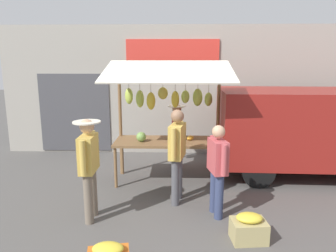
{
  "coord_description": "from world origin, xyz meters",
  "views": [
    {
      "loc": [
        -0.18,
        6.34,
        2.53
      ],
      "look_at": [
        0.0,
        0.3,
        1.25
      ],
      "focal_mm": 33.9,
      "sensor_mm": 36.0,
      "label": 1
    }
  ],
  "objects_px": {
    "shopper_with_ponytail": "(177,149)",
    "vendor_with_sunhat": "(177,132)",
    "parked_van": "(314,125)",
    "shopper_with_shopping_bag": "(89,162)",
    "market_stall": "(168,108)",
    "produce_crate_near": "(249,228)",
    "shopper_in_striped_shirt": "(217,165)"
  },
  "relations": [
    {
      "from": "vendor_with_sunhat",
      "to": "parked_van",
      "type": "xyz_separation_m",
      "value": [
        -3.0,
        0.24,
        0.23
      ]
    },
    {
      "from": "shopper_with_shopping_bag",
      "to": "parked_van",
      "type": "distance_m",
      "value": 4.88
    },
    {
      "from": "shopper_with_ponytail",
      "to": "shopper_with_shopping_bag",
      "type": "height_order",
      "value": "shopper_with_ponytail"
    },
    {
      "from": "produce_crate_near",
      "to": "vendor_with_sunhat",
      "type": "bearing_deg",
      "value": -70.95
    },
    {
      "from": "shopper_in_striped_shirt",
      "to": "shopper_with_shopping_bag",
      "type": "height_order",
      "value": "shopper_with_shopping_bag"
    },
    {
      "from": "market_stall",
      "to": "parked_van",
      "type": "xyz_separation_m",
      "value": [
        -3.17,
        -0.44,
        -0.44
      ]
    },
    {
      "from": "vendor_with_sunhat",
      "to": "shopper_with_shopping_bag",
      "type": "height_order",
      "value": "shopper_with_shopping_bag"
    },
    {
      "from": "parked_van",
      "to": "shopper_with_ponytail",
      "type": "bearing_deg",
      "value": 28.41
    },
    {
      "from": "market_stall",
      "to": "shopper_with_shopping_bag",
      "type": "distance_m",
      "value": 2.19
    },
    {
      "from": "vendor_with_sunhat",
      "to": "produce_crate_near",
      "type": "xyz_separation_m",
      "value": [
        -1.03,
        2.98,
        -0.7
      ]
    },
    {
      "from": "shopper_with_shopping_bag",
      "to": "produce_crate_near",
      "type": "bearing_deg",
      "value": -103.8
    },
    {
      "from": "shopper_in_striped_shirt",
      "to": "produce_crate_near",
      "type": "distance_m",
      "value": 1.08
    },
    {
      "from": "vendor_with_sunhat",
      "to": "shopper_in_striped_shirt",
      "type": "height_order",
      "value": "vendor_with_sunhat"
    },
    {
      "from": "vendor_with_sunhat",
      "to": "shopper_with_shopping_bag",
      "type": "bearing_deg",
      "value": -31.41
    },
    {
      "from": "shopper_in_striped_shirt",
      "to": "shopper_with_shopping_bag",
      "type": "xyz_separation_m",
      "value": [
        2.02,
        0.2,
        0.11
      ]
    },
    {
      "from": "market_stall",
      "to": "vendor_with_sunhat",
      "type": "xyz_separation_m",
      "value": [
        -0.17,
        -0.68,
        -0.67
      ]
    },
    {
      "from": "market_stall",
      "to": "parked_van",
      "type": "bearing_deg",
      "value": -172.17
    },
    {
      "from": "vendor_with_sunhat",
      "to": "shopper_with_shopping_bag",
      "type": "distance_m",
      "value": 2.78
    },
    {
      "from": "market_stall",
      "to": "parked_van",
      "type": "height_order",
      "value": "market_stall"
    },
    {
      "from": "parked_van",
      "to": "vendor_with_sunhat",
      "type": "bearing_deg",
      "value": -2.92
    },
    {
      "from": "shopper_with_shopping_bag",
      "to": "produce_crate_near",
      "type": "xyz_separation_m",
      "value": [
        -2.39,
        0.56,
        -0.78
      ]
    },
    {
      "from": "parked_van",
      "to": "produce_crate_near",
      "type": "bearing_deg",
      "value": 56.0
    },
    {
      "from": "market_stall",
      "to": "shopper_with_ponytail",
      "type": "bearing_deg",
      "value": 99.84
    },
    {
      "from": "shopper_in_striped_shirt",
      "to": "shopper_with_shopping_bag",
      "type": "relative_size",
      "value": 0.92
    },
    {
      "from": "shopper_with_shopping_bag",
      "to": "parked_van",
      "type": "height_order",
      "value": "parked_van"
    },
    {
      "from": "shopper_with_ponytail",
      "to": "parked_van",
      "type": "relative_size",
      "value": 0.38
    },
    {
      "from": "shopper_with_shopping_bag",
      "to": "vendor_with_sunhat",
      "type": "bearing_deg",
      "value": -29.96
    },
    {
      "from": "shopper_with_ponytail",
      "to": "vendor_with_sunhat",
      "type": "bearing_deg",
      "value": 12.18
    },
    {
      "from": "market_stall",
      "to": "produce_crate_near",
      "type": "bearing_deg",
      "value": 117.55
    },
    {
      "from": "vendor_with_sunhat",
      "to": "shopper_with_ponytail",
      "type": "distance_m",
      "value": 1.75
    },
    {
      "from": "shopper_in_striped_shirt",
      "to": "produce_crate_near",
      "type": "bearing_deg",
      "value": -165.46
    },
    {
      "from": "vendor_with_sunhat",
      "to": "shopper_in_striped_shirt",
      "type": "distance_m",
      "value": 2.33
    }
  ]
}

